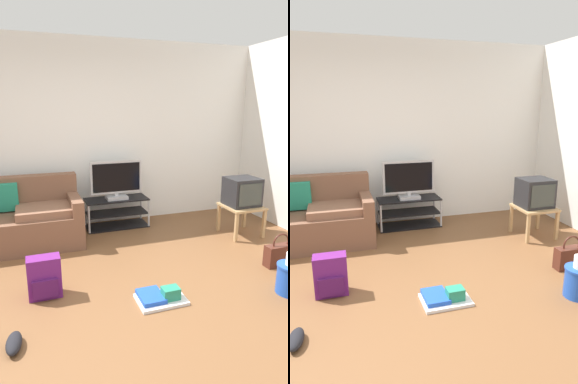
% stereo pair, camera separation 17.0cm
% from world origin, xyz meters
% --- Properties ---
extents(ground_plane, '(9.00, 9.80, 0.02)m').
position_xyz_m(ground_plane, '(0.00, 0.00, -0.01)').
color(ground_plane, brown).
extents(wall_back, '(9.00, 0.10, 2.70)m').
position_xyz_m(wall_back, '(0.00, 2.45, 1.35)').
color(wall_back, white).
rests_on(wall_back, ground_plane).
extents(couch, '(1.89, 0.81, 0.86)m').
position_xyz_m(couch, '(-0.85, 1.85, 0.33)').
color(couch, brown).
rests_on(couch, ground_plane).
extents(tv_stand, '(0.92, 0.40, 0.44)m').
position_xyz_m(tv_stand, '(0.68, 2.11, 0.22)').
color(tv_stand, black).
rests_on(tv_stand, ground_plane).
extents(flat_tv, '(0.76, 0.22, 0.56)m').
position_xyz_m(flat_tv, '(0.68, 2.09, 0.71)').
color(flat_tv, '#B2B2B7').
rests_on(flat_tv, tv_stand).
extents(side_table, '(0.50, 0.50, 0.42)m').
position_xyz_m(side_table, '(2.25, 1.23, 0.36)').
color(side_table, tan).
rests_on(side_table, ground_plane).
extents(crt_tv, '(0.43, 0.38, 0.39)m').
position_xyz_m(crt_tv, '(2.25, 1.25, 0.62)').
color(crt_tv, '#232326').
rests_on(crt_tv, side_table).
extents(backpack, '(0.31, 0.24, 0.40)m').
position_xyz_m(backpack, '(-0.45, 0.47, 0.20)').
color(backpack, '#661E70').
rests_on(backpack, ground_plane).
extents(handbag, '(0.36, 0.13, 0.39)m').
position_xyz_m(handbag, '(2.11, 0.27, 0.14)').
color(handbag, '#4C2319').
rests_on(handbag, ground_plane).
extents(cleaning_bucket, '(0.26, 0.26, 0.41)m').
position_xyz_m(cleaning_bucket, '(1.79, -0.24, 0.17)').
color(cleaning_bucket, blue).
rests_on(cleaning_bucket, ground_plane).
extents(floor_tray, '(0.45, 0.33, 0.14)m').
position_xyz_m(floor_tray, '(0.56, 0.03, 0.04)').
color(floor_tray, silver).
rests_on(floor_tray, ground_plane).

